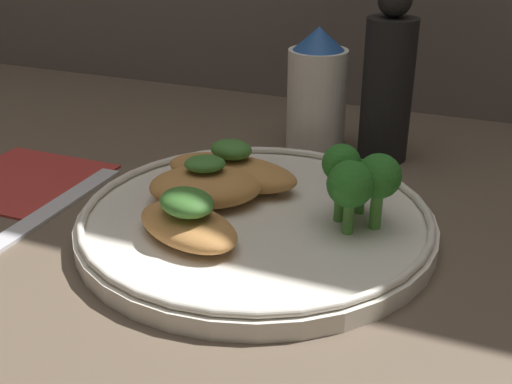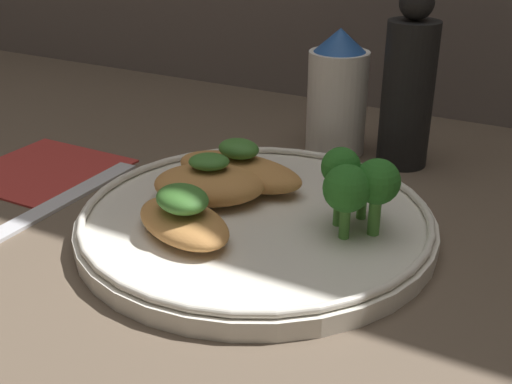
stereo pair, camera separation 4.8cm
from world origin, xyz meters
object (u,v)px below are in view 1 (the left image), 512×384
at_px(plate, 256,220).
at_px(sauce_bottle, 317,92).
at_px(broccoli_bunch, 359,178).
at_px(pepper_grinder, 388,83).

distance_m(plate, sauce_bottle, 0.20).
relative_size(plate, broccoli_bunch, 4.13).
relative_size(broccoli_bunch, pepper_grinder, 0.40).
xyz_separation_m(sauce_bottle, pepper_grinder, (0.07, 0.00, 0.02)).
bearing_deg(plate, pepper_grinder, 73.45).
bearing_deg(sauce_bottle, plate, -86.09).
relative_size(plate, sauce_bottle, 2.22).
distance_m(plate, broccoli_bunch, 0.09).
height_order(broccoli_bunch, pepper_grinder, pepper_grinder).
bearing_deg(broccoli_bunch, pepper_grinder, 95.87).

